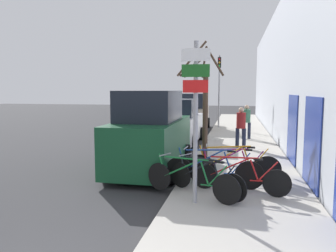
{
  "coord_description": "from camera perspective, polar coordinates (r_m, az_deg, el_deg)",
  "views": [
    {
      "loc": [
        2.43,
        -2.7,
        2.49
      ],
      "look_at": [
        0.59,
        6.09,
        1.51
      ],
      "focal_mm": 35.0,
      "sensor_mm": 36.0,
      "label": 1
    }
  ],
  "objects": [
    {
      "name": "ground_plane",
      "position": [
        14.33,
        1.87,
        -3.78
      ],
      "size": [
        80.0,
        80.0,
        0.0
      ],
      "primitive_type": "plane",
      "color": "#333335"
    },
    {
      "name": "sidewalk_curb",
      "position": [
        16.87,
        12.28,
        -2.14
      ],
      "size": [
        3.2,
        32.0,
        0.15
      ],
      "color": "#ADA89E",
      "rests_on": "ground"
    },
    {
      "name": "building_facade",
      "position": [
        16.76,
        18.59,
        8.46
      ],
      "size": [
        0.23,
        32.0,
        6.5
      ],
      "color": "#B2B7C1",
      "rests_on": "ground"
    },
    {
      "name": "signpost",
      "position": [
        6.68,
        4.81,
        2.44
      ],
      "size": [
        0.58,
        0.11,
        3.32
      ],
      "color": "#939399",
      "rests_on": "sidewalk_curb"
    },
    {
      "name": "bicycle_0",
      "position": [
        7.3,
        3.94,
        -9.34
      ],
      "size": [
        2.18,
        1.02,
        0.88
      ],
      "rotation": [
        0.0,
        0.0,
        1.14
      ],
      "color": "black",
      "rests_on": "sidewalk_curb"
    },
    {
      "name": "bicycle_1",
      "position": [
        7.51,
        6.55,
        -9.07
      ],
      "size": [
        1.81,
        1.16,
        0.84
      ],
      "rotation": [
        0.0,
        0.0,
        1.01
      ],
      "color": "black",
      "rests_on": "sidewalk_curb"
    },
    {
      "name": "bicycle_2",
      "position": [
        7.74,
        12.26,
        -8.65
      ],
      "size": [
        2.24,
        0.58,
        0.85
      ],
      "rotation": [
        0.0,
        0.0,
        1.38
      ],
      "color": "black",
      "rests_on": "sidewalk_curb"
    },
    {
      "name": "bicycle_3",
      "position": [
        8.08,
        7.88,
        -7.69
      ],
      "size": [
        2.4,
        0.44,
        0.95
      ],
      "rotation": [
        0.0,
        0.0,
        1.5
      ],
      "color": "black",
      "rests_on": "sidewalk_curb"
    },
    {
      "name": "bicycle_4",
      "position": [
        8.56,
        11.29,
        -6.94
      ],
      "size": [
        2.39,
        0.44,
        0.96
      ],
      "rotation": [
        0.0,
        0.0,
        1.66
      ],
      "color": "black",
      "rests_on": "sidewalk_curb"
    },
    {
      "name": "bicycle_5",
      "position": [
        8.74,
        11.22,
        -6.92
      ],
      "size": [
        2.14,
        0.44,
        0.86
      ],
      "rotation": [
        0.0,
        0.0,
        1.65
      ],
      "color": "black",
      "rests_on": "sidewalk_curb"
    },
    {
      "name": "parked_car_0",
      "position": [
        10.08,
        -3.0,
        -1.58
      ],
      "size": [
        2.01,
        4.35,
        2.48
      ],
      "rotation": [
        0.0,
        0.0,
        -0.0
      ],
      "color": "#144728",
      "rests_on": "ground"
    },
    {
      "name": "parked_car_1",
      "position": [
        15.22,
        1.67,
        0.46
      ],
      "size": [
        2.1,
        4.51,
        2.09
      ],
      "rotation": [
        0.0,
        0.0,
        -0.01
      ],
      "color": "silver",
      "rests_on": "ground"
    },
    {
      "name": "parked_car_2",
      "position": [
        20.6,
        4.2,
        2.19
      ],
      "size": [
        2.16,
        4.8,
        2.29
      ],
      "rotation": [
        0.0,
        0.0,
        0.03
      ],
      "color": "gray",
      "rests_on": "ground"
    },
    {
      "name": "pedestrian_near",
      "position": [
        16.22,
        13.51,
        1.14
      ],
      "size": [
        0.43,
        0.37,
        1.64
      ],
      "rotation": [
        0.0,
        0.0,
        0.18
      ],
      "color": "#1E2338",
      "rests_on": "sidewalk_curb"
    },
    {
      "name": "pedestrian_far",
      "position": [
        13.65,
        12.59,
        0.27
      ],
      "size": [
        0.42,
        0.37,
        1.66
      ],
      "rotation": [
        0.0,
        0.0,
        2.81
      ],
      "color": "#1E2338",
      "rests_on": "sidewalk_curb"
    },
    {
      "name": "street_tree",
      "position": [
        11.62,
        6.22,
        4.25
      ],
      "size": [
        1.66,
        1.42,
        4.04
      ],
      "color": "#4C3828",
      "rests_on": "sidewalk_curb"
    },
    {
      "name": "traffic_light",
      "position": [
        20.85,
        8.91,
        7.66
      ],
      "size": [
        0.2,
        0.3,
        4.5
      ],
      "color": "#939399",
      "rests_on": "sidewalk_curb"
    }
  ]
}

